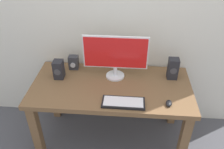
# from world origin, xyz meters

# --- Properties ---
(ground_plane) EXTENTS (6.00, 6.00, 0.00)m
(ground_plane) POSITION_xyz_m (0.00, 0.00, 0.00)
(ground_plane) COLOR #4C4C51
(desk) EXTENTS (1.50, 0.72, 0.72)m
(desk) POSITION_xyz_m (0.00, 0.00, 0.61)
(desk) COLOR brown
(desk) RESTS_ON ground_plane
(monitor) EXTENTS (0.61, 0.18, 0.43)m
(monitor) POSITION_xyz_m (0.03, 0.15, 0.96)
(monitor) COLOR silver
(monitor) RESTS_ON desk
(keyboard_primary) EXTENTS (0.36, 0.16, 0.02)m
(keyboard_primary) POSITION_xyz_m (0.12, -0.25, 0.73)
(keyboard_primary) COLOR black
(keyboard_primary) RESTS_ON desk
(mouse) EXTENTS (0.06, 0.09, 0.03)m
(mouse) POSITION_xyz_m (0.50, -0.24, 0.74)
(mouse) COLOR black
(mouse) RESTS_ON desk
(speaker_right) EXTENTS (0.10, 0.09, 0.21)m
(speaker_right) POSITION_xyz_m (0.58, 0.17, 0.83)
(speaker_right) COLOR #232328
(speaker_right) RESTS_ON desk
(speaker_left) EXTENTS (0.09, 0.10, 0.18)m
(speaker_left) POSITION_xyz_m (-0.51, 0.09, 0.81)
(speaker_left) COLOR #232328
(speaker_left) RESTS_ON desk
(audio_controller) EXTENTS (0.09, 0.09, 0.14)m
(audio_controller) POSITION_xyz_m (-0.41, 0.25, 0.79)
(audio_controller) COLOR #333338
(audio_controller) RESTS_ON desk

